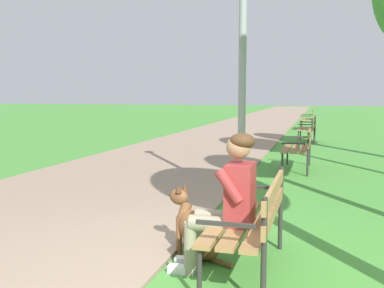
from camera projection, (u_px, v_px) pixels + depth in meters
The scene contains 8 objects.
paved_path at pixel (262, 120), 27.15m from camera, with size 4.20×60.00×0.04m, color gray.
park_bench_near at pixel (253, 216), 3.92m from camera, with size 0.55×1.50×0.85m.
park_bench_mid at pixel (300, 146), 9.27m from camera, with size 0.55×1.50×0.85m.
park_bench_far at pixel (309, 127), 14.61m from camera, with size 0.55×1.50×0.85m.
park_bench_furthest at pixel (308, 118), 19.98m from camera, with size 0.55×1.50×0.85m.
person_seated_on_near_bench at pixel (228, 198), 3.87m from camera, with size 0.74×0.49×1.25m.
dog_brown at pixel (196, 231), 4.33m from camera, with size 0.77×0.49×0.71m.
lamp_post_near at pixel (243, 35), 6.31m from camera, with size 0.24×0.24×4.65m.
Camera 1 is at (1.08, -3.26, 1.58)m, focal length 41.89 mm.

